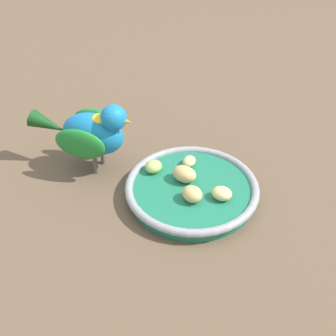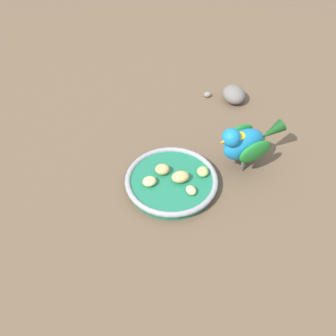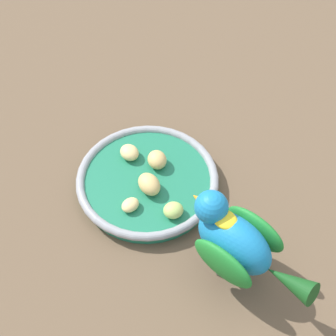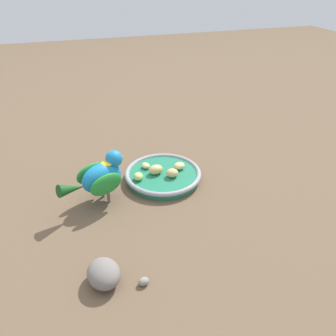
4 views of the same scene
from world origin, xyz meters
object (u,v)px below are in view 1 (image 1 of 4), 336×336
Objects in this scene: apple_piece_1 at (184,174)px; parrot at (91,131)px; apple_piece_2 at (193,194)px; feeding_bowl at (192,190)px; apple_piece_4 at (222,193)px; apple_piece_0 at (189,161)px; apple_piece_3 at (154,166)px.

parrot is (0.05, -0.15, 0.04)m from apple_piece_1.
apple_piece_1 is 1.21× the size of apple_piece_2.
apple_piece_1 is at bearing -4.57° from parrot.
feeding_bowl is 0.05m from apple_piece_4.
apple_piece_2 is (0.02, 0.02, 0.02)m from feeding_bowl.
apple_piece_1 reaches higher than apple_piece_0.
feeding_bowl is at bearing 97.24° from apple_piece_3.
apple_piece_2 is 0.19× the size of parrot.
apple_piece_1 is 1.26× the size of apple_piece_4.
apple_piece_2 is (0.06, 0.06, 0.00)m from apple_piece_0.
apple_piece_0 is at bearing -138.56° from apple_piece_2.
parrot reaches higher than feeding_bowl.
apple_piece_4 is at bearing 135.96° from apple_piece_2.
apple_piece_2 reaches higher than apple_piece_0.
apple_piece_1 reaches higher than apple_piece_3.
apple_piece_1 is at bearing -104.01° from feeding_bowl.
apple_piece_3 is at bearing -2.53° from parrot.
apple_piece_3 is 0.12m from apple_piece_4.
feeding_bowl is at bearing 75.99° from apple_piece_1.
feeding_bowl is at bearing -8.04° from parrot.
apple_piece_1 is (0.04, 0.02, 0.01)m from apple_piece_0.
apple_piece_2 is 1.16× the size of apple_piece_3.
parrot is at bearing -56.44° from apple_piece_0.
parrot reaches higher than apple_piece_3.
apple_piece_1 is at bearing 104.89° from apple_piece_3.
apple_piece_2 is at bearing 80.96° from apple_piece_3.
apple_piece_1 reaches higher than feeding_bowl.
apple_piece_2 reaches higher than apple_piece_4.
apple_piece_1 reaches higher than apple_piece_4.
apple_piece_0 is at bearing 146.26° from apple_piece_3.
apple_piece_2 reaches higher than feeding_bowl.
parrot is (0.05, -0.21, 0.04)m from apple_piece_4.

